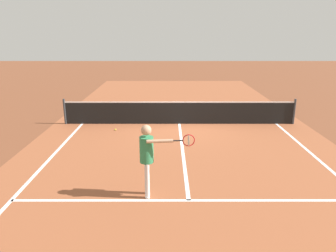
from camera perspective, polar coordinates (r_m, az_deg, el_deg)
The scene contains 8 objects.
ground_plane at distance 13.54m, azimuth 2.06°, elevation 0.39°, with size 60.00×60.00×0.00m, color brown.
court_surface_inbounds at distance 13.54m, azimuth 2.06°, elevation 0.40°, with size 10.62×24.40×0.00m, color #9E5433.
line_sideline_left at distance 8.78m, azimuth -24.85°, elevation -10.45°, with size 0.10×11.89×0.01m, color white.
line_service_near at distance 7.61m, azimuth 3.74°, elevation -13.08°, with size 8.22×0.10×0.01m, color white.
line_center_service at distance 10.50m, azimuth 2.65°, elevation -4.44°, with size 0.10×6.40×0.01m, color white.
net at distance 13.41m, azimuth 2.08°, elevation 2.42°, with size 9.70×0.09×1.07m.
player_near at distance 7.34m, azimuth -3.58°, elevation -4.74°, with size 1.25×0.42×1.75m.
tennis_ball_near_net at distance 12.80m, azimuth -9.31°, elevation -0.62°, with size 0.07×0.07×0.07m, color #CCE033.
Camera 1 is at (-0.48, -13.00, 3.75)m, focal length 34.22 mm.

